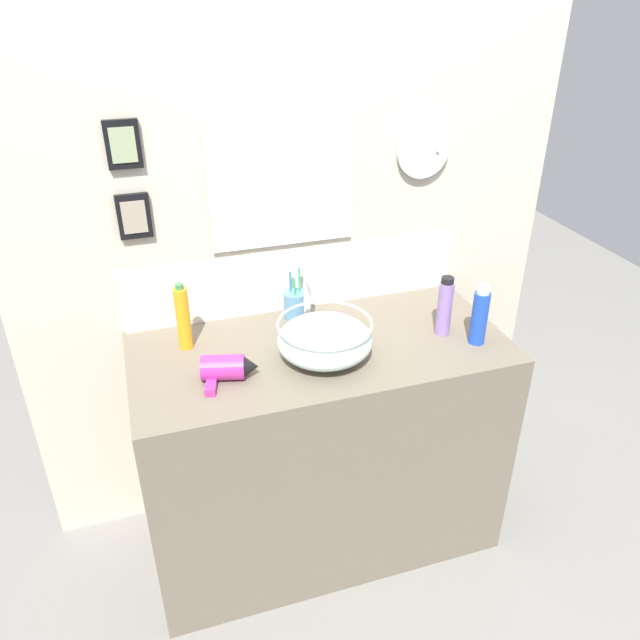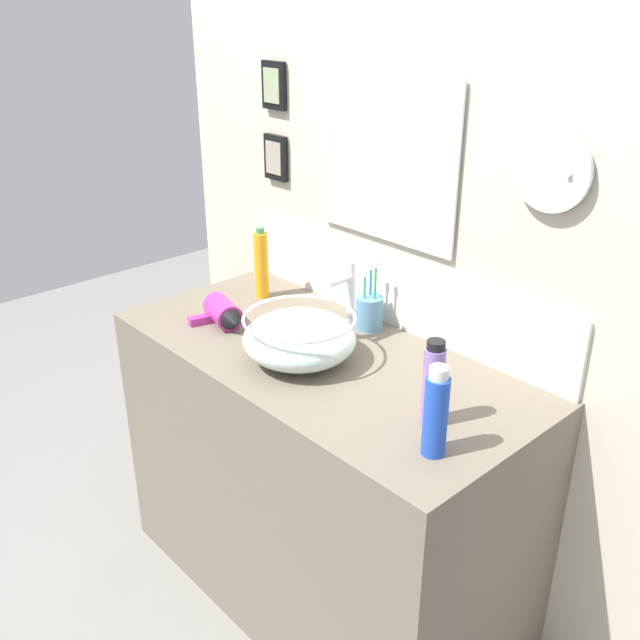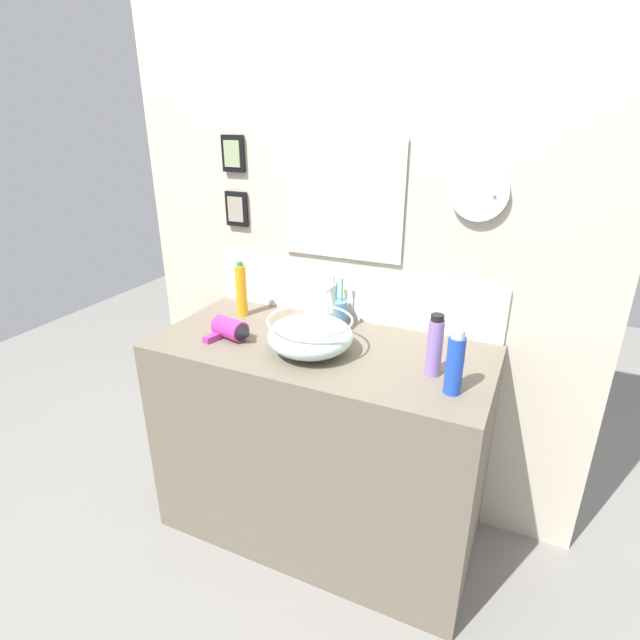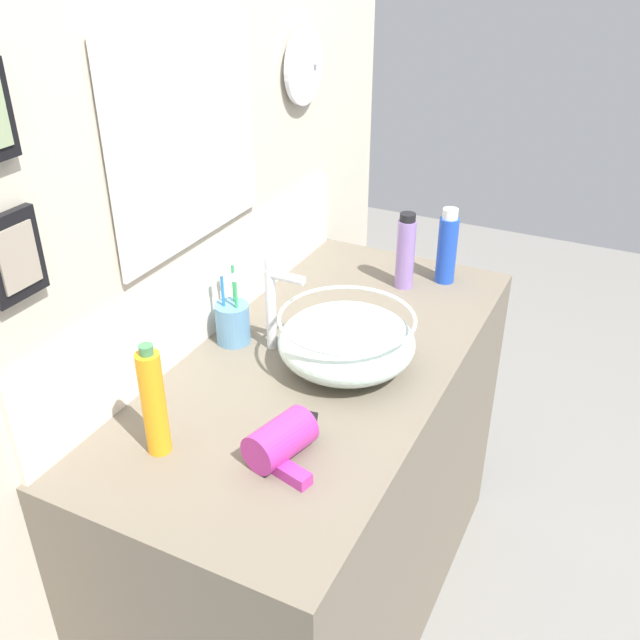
{
  "view_description": "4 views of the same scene",
  "coord_description": "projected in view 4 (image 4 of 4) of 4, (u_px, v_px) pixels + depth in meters",
  "views": [
    {
      "loc": [
        -0.53,
        -1.65,
        1.93
      ],
      "look_at": [
        -0.0,
        0.0,
        0.95
      ],
      "focal_mm": 35.0,
      "sensor_mm": 36.0,
      "label": 1
    },
    {
      "loc": [
        1.27,
        -1.16,
        1.75
      ],
      "look_at": [
        -0.0,
        0.0,
        0.95
      ],
      "focal_mm": 40.0,
      "sensor_mm": 36.0,
      "label": 2
    },
    {
      "loc": [
        0.69,
        -1.49,
        1.64
      ],
      "look_at": [
        -0.0,
        0.0,
        0.95
      ],
      "focal_mm": 28.0,
      "sensor_mm": 36.0,
      "label": 3
    },
    {
      "loc": [
        -1.22,
        -0.6,
        1.73
      ],
      "look_at": [
        -0.0,
        0.0,
        0.95
      ],
      "focal_mm": 40.0,
      "sensor_mm": 36.0,
      "label": 4
    }
  ],
  "objects": [
    {
      "name": "faucet",
      "position": [
        274.0,
        299.0,
        1.59
      ],
      "size": [
        0.02,
        0.1,
        0.23
      ],
      "color": "silver",
      "rests_on": "vanity_counter"
    },
    {
      "name": "toothbrush_cup",
      "position": [
        233.0,
        322.0,
        1.66
      ],
      "size": [
        0.08,
        0.08,
        0.21
      ],
      "color": "#598CB2",
      "rests_on": "vanity_counter"
    },
    {
      "name": "glass_bowl_sink",
      "position": [
        347.0,
        341.0,
        1.55
      ],
      "size": [
        0.3,
        0.3,
        0.13
      ],
      "color": "silver",
      "rests_on": "vanity_counter"
    },
    {
      "name": "vanity_counter",
      "position": [
        320.0,
        496.0,
        1.83
      ],
      "size": [
        1.24,
        0.59,
        0.85
      ],
      "primitive_type": "cube",
      "color": "#6B6051",
      "rests_on": "ground"
    },
    {
      "name": "shampoo_bottle",
      "position": [
        447.0,
        247.0,
        1.91
      ],
      "size": [
        0.05,
        0.05,
        0.21
      ],
      "color": "blue",
      "rests_on": "vanity_counter"
    },
    {
      "name": "hair_drier",
      "position": [
        287.0,
        437.0,
        1.32
      ],
      "size": [
        0.18,
        0.14,
        0.08
      ],
      "color": "#B22D8C",
      "rests_on": "vanity_counter"
    },
    {
      "name": "spray_bottle",
      "position": [
        406.0,
        252.0,
        1.88
      ],
      "size": [
        0.05,
        0.05,
        0.21
      ],
      "color": "#8C6BB2",
      "rests_on": "vanity_counter"
    },
    {
      "name": "back_panel",
      "position": [
        185.0,
        146.0,
        1.52
      ],
      "size": [
        1.94,
        0.1,
        2.59
      ],
      "color": "beige",
      "rests_on": "ground"
    },
    {
      "name": "ground_plane",
      "position": [
        320.0,
        606.0,
        2.04
      ],
      "size": [
        6.0,
        6.0,
        0.0
      ],
      "primitive_type": "plane",
      "color": "gray"
    },
    {
      "name": "lotion_bottle",
      "position": [
        154.0,
        402.0,
        1.29
      ],
      "size": [
        0.04,
        0.04,
        0.23
      ],
      "color": "orange",
      "rests_on": "vanity_counter"
    }
  ]
}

